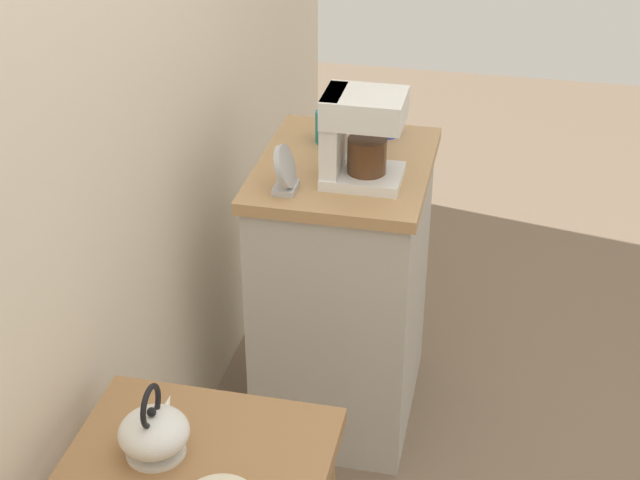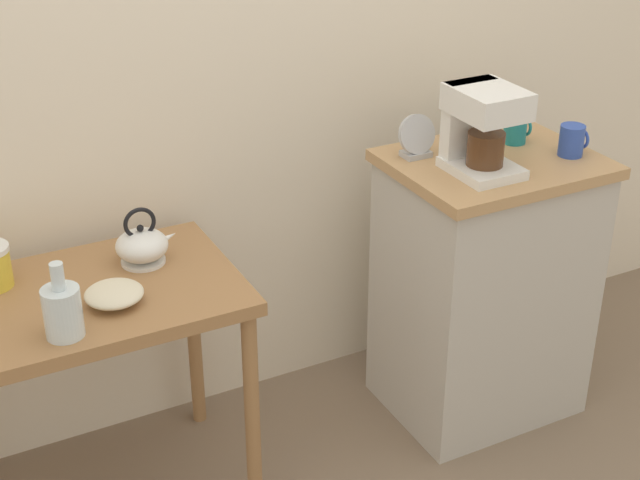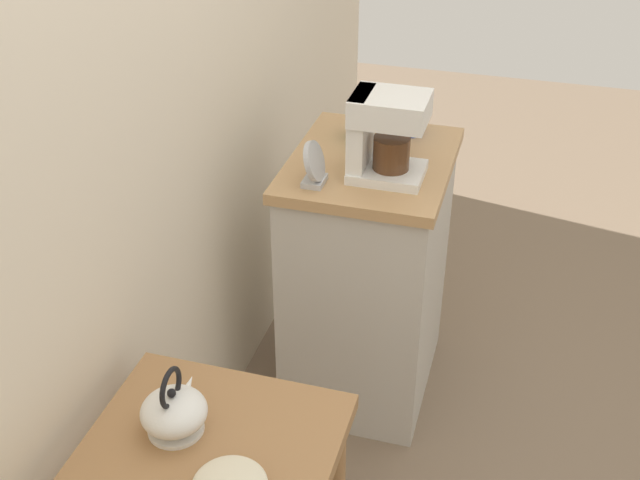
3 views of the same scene
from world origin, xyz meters
The scene contains 7 objects.
back_wall centered at (0.10, 0.45, 1.40)m, with size 4.40×0.10×2.80m, color beige.
kitchen_counter centered at (0.68, -0.04, 0.46)m, with size 0.63×0.50×0.91m.
teakettle centered at (-0.39, 0.15, 0.78)m, with size 0.18×0.15×0.17m.
coffee_maker centered at (0.58, -0.09, 1.05)m, with size 0.18×0.22×0.26m.
mug_dark_teal centered at (0.82, 0.04, 0.96)m, with size 0.08×0.07×0.10m.
mug_blue centered at (0.90, -0.12, 0.96)m, with size 0.08×0.08×0.10m.
table_clock centered at (0.47, 0.09, 0.97)m, with size 0.12×0.06×0.13m.
Camera 1 is at (-1.76, -0.50, 2.10)m, focal length 52.70 mm.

